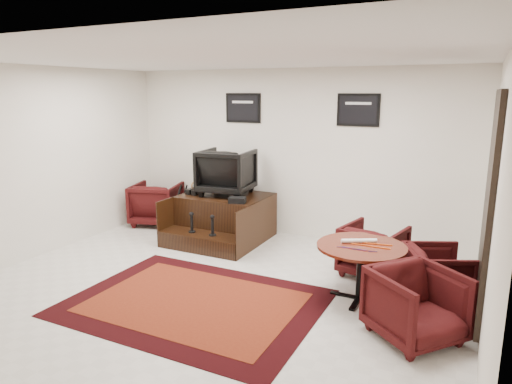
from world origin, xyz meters
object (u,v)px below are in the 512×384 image
(shine_chair, at_px, (227,170))
(table_chair_back, at_px, (373,248))
(table_chair_window, at_px, (438,272))
(meeting_table, at_px, (361,252))
(shine_podium, at_px, (223,219))
(armchair_side, at_px, (157,202))
(table_chair_corner, at_px, (417,302))

(shine_chair, relative_size, table_chair_back, 1.10)
(shine_chair, xyz_separation_m, table_chair_window, (3.44, -1.04, -0.80))
(meeting_table, bearing_deg, table_chair_back, 91.55)
(shine_podium, height_order, meeting_table, shine_podium)
(shine_chair, xyz_separation_m, armchair_side, (-1.55, 0.08, -0.73))
(meeting_table, height_order, table_chair_window, table_chair_window)
(table_chair_corner, bearing_deg, shine_chair, 98.51)
(table_chair_window, bearing_deg, meeting_table, 90.85)
(table_chair_window, bearing_deg, armchair_side, 53.24)
(shine_podium, height_order, table_chair_window, shine_podium)
(armchair_side, height_order, meeting_table, armchair_side)
(armchair_side, xyz_separation_m, meeting_table, (4.17, -1.50, 0.17))
(armchair_side, bearing_deg, meeting_table, 143.38)
(armchair_side, height_order, table_chair_corner, armchair_side)
(table_chair_corner, bearing_deg, shine_podium, 100.37)
(shine_chair, xyz_separation_m, meeting_table, (2.62, -1.42, -0.57))
(meeting_table, xyz_separation_m, table_chair_window, (0.82, 0.39, -0.24))
(table_chair_back, bearing_deg, meeting_table, 104.25)
(shine_podium, xyz_separation_m, table_chair_corner, (3.33, -1.92, 0.06))
(table_chair_back, bearing_deg, table_chair_window, 165.57)
(shine_podium, bearing_deg, table_chair_back, -9.99)
(table_chair_window, bearing_deg, table_chair_back, 38.68)
(table_chair_back, distance_m, table_chair_corner, 1.64)
(meeting_table, bearing_deg, shine_podium, 154.01)
(table_chair_window, distance_m, table_chair_corner, 1.04)
(table_chair_back, bearing_deg, table_chair_corner, 129.40)
(meeting_table, bearing_deg, table_chair_window, 25.04)
(shine_podium, bearing_deg, shine_chair, 90.00)
(shine_podium, relative_size, table_chair_back, 1.92)
(armchair_side, relative_size, table_chair_back, 1.11)
(shine_chair, bearing_deg, shine_podium, 83.16)
(meeting_table, distance_m, table_chair_corner, 0.98)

